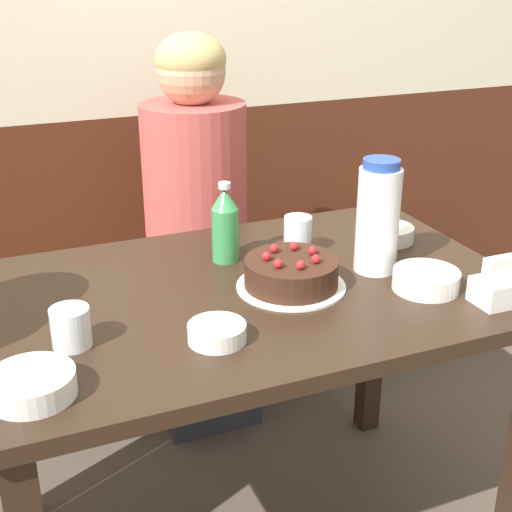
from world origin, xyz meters
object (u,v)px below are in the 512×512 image
at_px(glass_water_tall, 298,235).
at_px(person_teal_shirt, 197,248).
at_px(napkin_holder, 500,286).
at_px(water_pitcher, 378,217).
at_px(soju_bottle, 224,224).
at_px(bowl_soup_white, 217,333).
at_px(glass_tumbler_short, 71,327).
at_px(birthday_cake, 291,274).
at_px(bowl_side_dish, 32,385).
at_px(bowl_sauce_shallow, 389,234).
at_px(bowl_rice_small, 426,280).
at_px(bench_seat, 163,332).

xyz_separation_m(glass_water_tall, person_teal_shirt, (-0.10, 0.51, -0.21)).
bearing_deg(napkin_holder, water_pitcher, 121.61).
bearing_deg(glass_water_tall, soju_bottle, 171.80).
height_order(napkin_holder, glass_water_tall, napkin_holder).
bearing_deg(soju_bottle, bowl_soup_white, -112.44).
bearing_deg(glass_tumbler_short, person_teal_shirt, 56.94).
xyz_separation_m(birthday_cake, glass_tumbler_short, (-0.49, -0.07, 0.01)).
bearing_deg(glass_water_tall, glass_tumbler_short, -157.30).
relative_size(bowl_side_dish, bowl_sauce_shallow, 1.17).
distance_m(water_pitcher, bowl_sauce_shallow, 0.22).
relative_size(water_pitcher, soju_bottle, 1.36).
bearing_deg(bowl_soup_white, water_pitcher, 21.02).
xyz_separation_m(water_pitcher, bowl_soup_white, (-0.46, -0.17, -0.11)).
bearing_deg(napkin_holder, bowl_rice_small, 132.80).
distance_m(bowl_rice_small, glass_water_tall, 0.34).
distance_m(napkin_holder, bowl_sauce_shallow, 0.39).
relative_size(bowl_rice_small, glass_tumbler_short, 1.88).
xyz_separation_m(bowl_side_dish, person_teal_shirt, (0.58, 0.90, -0.18)).
relative_size(birthday_cake, bowl_rice_small, 1.66).
relative_size(birthday_cake, napkin_holder, 2.22).
xyz_separation_m(bowl_side_dish, glass_water_tall, (0.68, 0.39, 0.03)).
bearing_deg(bowl_soup_white, bowl_sauce_shallow, 28.51).
xyz_separation_m(soju_bottle, napkin_holder, (0.46, -0.44, -0.05)).
distance_m(bowl_side_dish, bowl_sauce_shallow, 1.01).
xyz_separation_m(water_pitcher, soju_bottle, (-0.31, 0.19, -0.04)).
xyz_separation_m(napkin_holder, bowl_soup_white, (-0.61, 0.08, -0.02)).
bearing_deg(glass_tumbler_short, water_pitcher, 6.91).
relative_size(napkin_holder, glass_water_tall, 1.16).
distance_m(soju_bottle, napkin_holder, 0.64).
height_order(bench_seat, glass_water_tall, glass_water_tall).
xyz_separation_m(soju_bottle, glass_water_tall, (0.18, -0.03, -0.04)).
bearing_deg(bowl_rice_small, bowl_sauce_shallow, 73.53).
height_order(birthday_cake, napkin_holder, napkin_holder).
xyz_separation_m(soju_bottle, bowl_sauce_shallow, (0.44, -0.04, -0.07)).
distance_m(bench_seat, bowl_rice_small, 1.19).
height_order(soju_bottle, bowl_soup_white, soju_bottle).
distance_m(bowl_side_dish, glass_tumbler_short, 0.17).
bearing_deg(bowl_soup_white, birthday_cake, 34.70).
height_order(bowl_sauce_shallow, glass_water_tall, glass_water_tall).
height_order(glass_tumbler_short, person_teal_shirt, person_teal_shirt).
bearing_deg(bench_seat, person_teal_shirt, -66.89).
bearing_deg(glass_tumbler_short, napkin_holder, -10.67).
xyz_separation_m(water_pitcher, napkin_holder, (0.15, -0.25, -0.09)).
height_order(bench_seat, bowl_rice_small, bowl_rice_small).
relative_size(water_pitcher, bowl_sauce_shallow, 2.13).
height_order(birthday_cake, soju_bottle, soju_bottle).
height_order(birthday_cake, bowl_soup_white, birthday_cake).
xyz_separation_m(bowl_rice_small, person_teal_shirt, (-0.27, 0.80, -0.18)).
height_order(bench_seat, person_teal_shirt, person_teal_shirt).
relative_size(soju_bottle, napkin_holder, 1.78).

